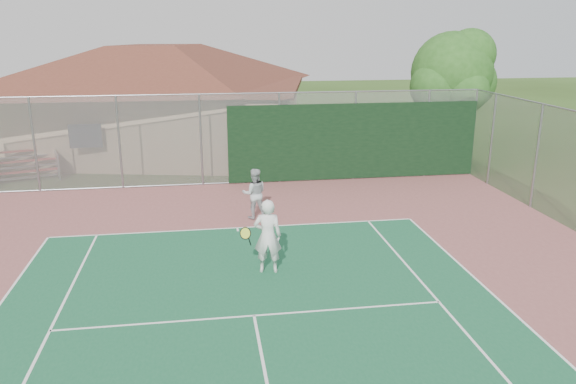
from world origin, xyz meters
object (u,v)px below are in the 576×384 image
object	(u,v)px
clubhouse	(158,89)
player_white_front	(267,237)
player_grey_back	(254,194)
tree	(454,75)
bleachers	(23,164)

from	to	relation	value
clubhouse	player_white_front	bearing A→B (deg)	-64.60
clubhouse	player_grey_back	xyz separation A→B (m)	(3.54, -10.49, -2.27)
clubhouse	player_white_front	world-z (taller)	clubhouse
tree	player_white_front	size ratio (longest dim) A/B	3.13
bleachers	tree	xyz separation A→B (m)	(18.30, 0.17, 3.31)
bleachers	clubhouse	bearing A→B (deg)	18.91
player_white_front	player_grey_back	bearing A→B (deg)	-82.71
clubhouse	player_grey_back	bearing A→B (deg)	-59.28
player_white_front	player_grey_back	size ratio (longest dim) A/B	1.16
bleachers	tree	bearing A→B (deg)	-17.01
tree	player_grey_back	xyz separation A→B (m)	(-9.48, -6.75, -3.04)
clubhouse	bleachers	world-z (taller)	clubhouse
bleachers	player_grey_back	world-z (taller)	player_grey_back
tree	bleachers	bearing A→B (deg)	-179.47
clubhouse	tree	distance (m)	13.57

